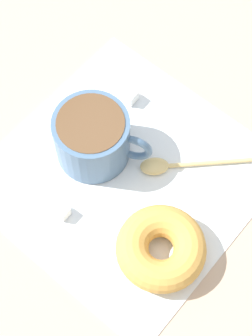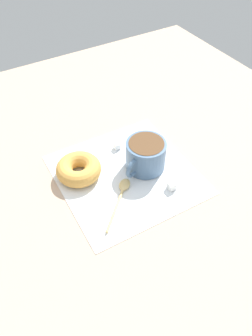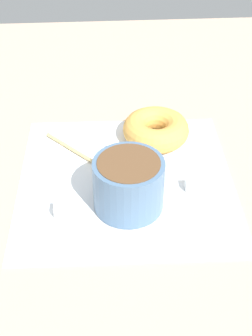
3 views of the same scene
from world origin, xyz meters
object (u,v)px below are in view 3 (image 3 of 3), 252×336
object	(u,v)px
donut	(156,129)
sugar_cube_extra	(61,209)
spoon	(94,162)
sugar_cube	(191,184)
coffee_cup	(128,183)

from	to	relation	value
donut	sugar_cube_extra	distance (cm)	21.43
spoon	sugar_cube_extra	xyz separation A→B (cm)	(4.41, 10.31, 0.46)
donut	sugar_cube_extra	xyz separation A→B (cm)	(14.29, 15.93, -1.04)
spoon	sugar_cube	xyz separation A→B (cm)	(-13.38, 6.42, 0.35)
coffee_cup	spoon	bearing A→B (deg)	-63.51
donut	spoon	world-z (taller)	donut
coffee_cup	donut	xyz separation A→B (cm)	(-5.42, -14.58, -1.85)
spoon	donut	bearing A→B (deg)	-150.35
coffee_cup	sugar_cube_extra	distance (cm)	9.43
sugar_cube	sugar_cube_extra	bearing A→B (deg)	12.32
spoon	coffee_cup	bearing A→B (deg)	116.49
coffee_cup	sugar_cube	distance (cm)	9.74
sugar_cube	sugar_cube_extra	world-z (taller)	sugar_cube_extra
donut	coffee_cup	bearing A→B (deg)	69.60
donut	sugar_cube	bearing A→B (deg)	106.15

